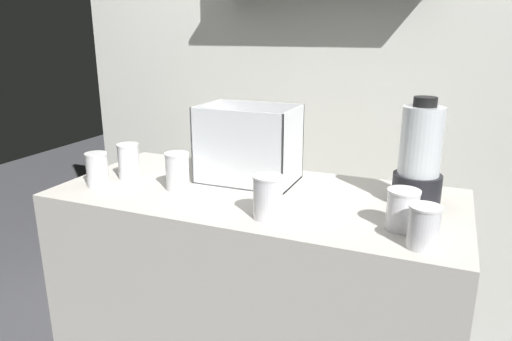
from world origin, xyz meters
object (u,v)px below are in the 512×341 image
Objects in this scene: blender_pitcher at (419,160)px; juice_cup_orange_left at (129,163)px; juice_cup_orange_far_left at (97,171)px; juice_cup_mango_right at (268,200)px; juice_cup_orange_middle at (177,173)px; juice_cup_mango_rightmost at (423,229)px; carrot_display_bin at (248,157)px; juice_cup_beet_far_right at (402,213)px.

blender_pitcher reaches higher than juice_cup_orange_left.
juice_cup_mango_right is at bearing -3.96° from juice_cup_orange_far_left.
juice_cup_mango_rightmost is at bearing -11.08° from juice_cup_orange_middle.
juice_cup_orange_middle is (0.24, -0.04, -0.00)m from juice_cup_orange_left.
carrot_display_bin is 2.99× the size of juice_cup_beet_far_right.
carrot_display_bin is at bearing 156.51° from juice_cup_beet_far_right.
juice_cup_mango_right is 1.12× the size of juice_cup_beet_far_right.
juice_cup_orange_middle is 1.14× the size of juice_cup_mango_rightmost.
carrot_display_bin reaches higher than juice_cup_beet_far_right.
juice_cup_orange_far_left is (-0.48, -0.27, -0.03)m from carrot_display_bin.
juice_cup_orange_far_left is at bearing -150.37° from carrot_display_bin.
blender_pitcher reaches higher than juice_cup_mango_right.
blender_pitcher is 0.25m from juice_cup_beet_far_right.
juice_cup_mango_rightmost is at bearing -58.57° from juice_cup_beet_far_right.
juice_cup_orange_middle reaches higher than juice_cup_mango_rightmost.
juice_cup_orange_left reaches higher than juice_cup_orange_middle.
juice_cup_mango_rightmost is at bearing -28.88° from carrot_display_bin.
juice_cup_orange_far_left is 0.68m from juice_cup_mango_right.
blender_pitcher is at bearing 97.30° from juice_cup_mango_rightmost.
blender_pitcher is 2.58× the size of juice_cup_orange_left.
juice_cup_beet_far_right is (0.58, -0.25, -0.04)m from carrot_display_bin.
blender_pitcher is 2.63× the size of juice_cup_mango_right.
juice_cup_mango_right is at bearing -57.69° from carrot_display_bin.
juice_cup_mango_rightmost is at bearing -82.70° from blender_pitcher.
juice_cup_mango_right is (-0.40, -0.30, -0.09)m from blender_pitcher.
carrot_display_bin is 2.65× the size of juice_cup_orange_middle.
blender_pitcher is at bearing 13.08° from juice_cup_orange_far_left.
carrot_display_bin is 0.74m from juice_cup_mango_rightmost.
juice_cup_mango_rightmost is at bearing -4.28° from juice_cup_orange_far_left.
juice_cup_beet_far_right is at bearing -23.49° from carrot_display_bin.
juice_cup_orange_left is 1.16× the size of juice_cup_mango_rightmost.
carrot_display_bin reaches higher than juice_cup_orange_far_left.
juice_cup_orange_far_left is 0.13m from juice_cup_orange_left.
blender_pitcher is 2.83× the size of juice_cup_orange_far_left.
carrot_display_bin is 2.61× the size of juice_cup_orange_left.
carrot_display_bin is 1.01× the size of blender_pitcher.
blender_pitcher is 2.99× the size of juice_cup_mango_rightmost.
juice_cup_beet_far_right reaches higher than juice_cup_mango_rightmost.
carrot_display_bin is 0.55m from juice_cup_orange_far_left.
carrot_display_bin is at bearing 45.22° from juice_cup_orange_middle.
blender_pitcher is 0.51m from juice_cup_mango_right.
blender_pitcher reaches higher than juice_cup_orange_middle.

